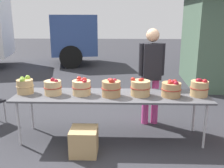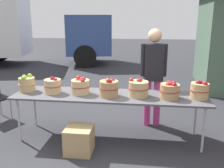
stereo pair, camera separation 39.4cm
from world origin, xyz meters
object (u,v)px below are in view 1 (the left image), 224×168
Objects in this scene: apple_basket_red_0 at (53,87)px; apple_basket_red_5 at (199,88)px; apple_basket_red_2 at (111,88)px; apple_basket_green_0 at (25,85)px; apple_basket_red_1 at (82,87)px; vendor_adult at (151,70)px; apple_basket_red_4 at (171,89)px; apple_basket_red_3 at (140,88)px; market_table at (111,97)px; produce_crate at (84,141)px.

apple_basket_red_5 is (2.32, 0.01, 0.01)m from apple_basket_red_0.
apple_basket_red_2 is at bearing -3.17° from apple_basket_red_0.
apple_basket_green_0 reaches higher than apple_basket_red_0.
vendor_adult is (1.18, 0.62, 0.17)m from apple_basket_red_1.
apple_basket_red_4 is at bearing 103.65° from vendor_adult.
apple_basket_red_0 is at bearing -7.04° from apple_basket_green_0.
apple_basket_red_2 is at bearing -8.46° from apple_basket_red_1.
apple_basket_red_2 is 0.94m from apple_basket_red_4.
apple_basket_green_0 is at bearing 177.72° from apple_basket_red_4.
apple_basket_red_3 is at bearing 0.22° from apple_basket_red_0.
apple_basket_red_5 is (1.86, -0.01, 0.01)m from apple_basket_red_1.
apple_basket_red_5 is at bearing -1.04° from apple_basket_green_0.
market_table is 7.90× the size of produce_crate.
apple_basket_red_0 is 0.74× the size of produce_crate.
apple_basket_red_2 is 0.18× the size of vendor_adult.
vendor_adult reaches higher than market_table.
apple_basket_green_0 is at bearing 175.53° from apple_basket_red_2.
apple_basket_red_1 is 1.42m from apple_basket_red_4.
market_table is 1.42m from apple_basket_green_0.
apple_basket_red_5 is (1.38, -0.01, 0.17)m from market_table.
apple_basket_red_2 is (0.48, -0.07, 0.01)m from apple_basket_red_1.
apple_basket_red_1 is (0.46, 0.02, 0.00)m from apple_basket_red_0.
apple_basket_red_4 is at bearing -2.28° from apple_basket_green_0.
apple_basket_red_0 is 0.94m from apple_basket_red_2.
apple_basket_red_1 reaches higher than apple_basket_red_0.
apple_basket_red_0 is 0.99× the size of apple_basket_red_5.
apple_basket_red_1 is 1.34m from vendor_adult.
apple_basket_green_0 is at bearing 172.96° from apple_basket_red_0.
apple_basket_red_1 is 1.86m from apple_basket_red_5.
market_table is at bearing 53.83° from produce_crate.
apple_basket_red_1 reaches higher than market_table.
apple_basket_red_4 is at bearing 1.04° from apple_basket_red_2.
apple_basket_red_3 is at bearing 7.16° from apple_basket_red_2.
market_table is 0.50m from apple_basket_red_1.
apple_basket_red_3 is 0.48m from apple_basket_red_4.
produce_crate is (0.09, -0.52, -0.68)m from apple_basket_red_1.
apple_basket_red_5 is at bearing 5.49° from apple_basket_red_4.
apple_basket_red_4 is (0.48, -0.04, -0.01)m from apple_basket_red_3.
apple_basket_red_5 is at bearing 16.15° from produce_crate.
apple_basket_green_0 is at bearing 9.74° from vendor_adult.
produce_crate is (-1.77, -0.51, -0.69)m from apple_basket_red_5.
vendor_adult is (-0.68, 0.63, 0.16)m from apple_basket_red_5.
apple_basket_red_1 reaches higher than apple_basket_red_4.
apple_basket_red_4 reaches higher than market_table.
produce_crate is at bearing -126.17° from market_table.
vendor_adult reaches higher than apple_basket_red_2.
produce_crate is at bearing -28.73° from apple_basket_green_0.
vendor_adult reaches higher than apple_basket_red_0.
apple_basket_red_1 is 0.94m from apple_basket_red_3.
vendor_adult is at bearing 137.17° from apple_basket_red_5.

